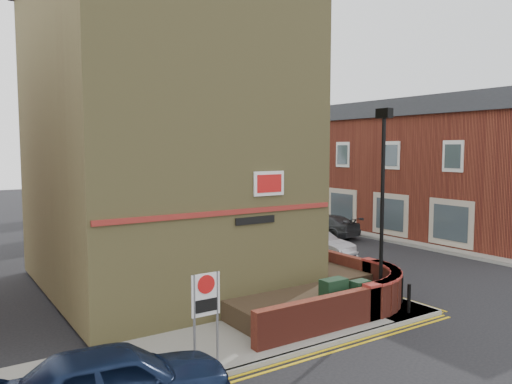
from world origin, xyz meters
The scene contains 28 objects.
ground centered at (0.00, 0.00, 0.00)m, with size 120.00×120.00×0.00m, color black.
pavement_corner centered at (-3.50, 1.50, 0.06)m, with size 13.00×3.00×0.12m, color gray.
pavement_main centered at (2.00, 16.00, 0.06)m, with size 2.00×32.00×0.12m, color gray.
pavement_far centered at (13.00, 13.00, 0.06)m, with size 4.00×40.00×0.12m, color gray.
kerb_side centered at (-3.50, 0.00, 0.06)m, with size 13.00×0.15×0.12m, color gray.
kerb_main_near centered at (3.00, 16.00, 0.06)m, with size 0.15×32.00×0.12m, color gray.
kerb_main_far centered at (11.00, 13.00, 0.06)m, with size 0.15×40.00×0.12m, color gray.
yellow_lines_side centered at (-3.50, -0.25, 0.01)m, with size 13.00×0.28×0.01m, color gold.
yellow_lines_main centered at (3.25, 16.00, 0.01)m, with size 0.28×32.00×0.01m, color gold.
corner_building centered at (-2.84, 8.00, 6.23)m, with size 8.95×10.40×13.60m.
garden_wall centered at (0.00, 2.50, 0.00)m, with size 6.80×6.00×1.20m, color maroon, non-canonical shape.
lamppost centered at (1.60, 1.20, 3.34)m, with size 0.25×0.50×6.30m.
utility_cabinet_large centered at (-0.30, 1.30, 0.72)m, with size 0.80×0.45×1.20m, color black.
utility_cabinet_small centered at (0.50, 1.00, 0.67)m, with size 0.55×0.40×1.10m, color black.
bollard_near centered at (2.00, 0.40, 0.57)m, with size 0.11×0.11×0.90m, color black.
bollard_far centered at (2.60, 1.20, 0.57)m, with size 0.11×0.11×0.90m, color black.
zone_sign centered at (-5.00, 0.50, 1.64)m, with size 0.72×0.07×2.20m.
far_terrace centered at (14.50, 17.00, 4.04)m, with size 5.40×30.40×8.00m.
far_terrace_cream centered at (14.50, 38.00, 4.05)m, with size 5.40×12.40×8.00m.
tree_near centered at (2.00, 14.05, 4.70)m, with size 3.64×3.65×6.70m.
tree_mid centered at (2.00, 22.05, 5.20)m, with size 4.03×4.03×7.42m.
tree_far centered at (2.00, 30.05, 4.91)m, with size 3.81×3.81×7.00m.
traffic_light_assembly centered at (2.40, 25.00, 2.78)m, with size 0.20×0.16×4.20m.
navy_hatchback centered at (-7.44, -0.50, 0.75)m, with size 1.78×4.43×1.51m, color #0E1934.
silver_car_near centered at (4.98, 8.46, 0.67)m, with size 1.42×4.06×1.34m, color #A3A3AA.
red_car_main centered at (5.00, 19.22, 0.74)m, with size 2.45×5.32×1.48m, color maroon.
grey_car_far centered at (9.18, 12.55, 0.65)m, with size 1.83×4.51×1.31m, color #2A2B2F.
silver_car_far centered at (9.23, 14.00, 0.66)m, with size 1.56×3.89×1.32m, color #96999D.
Camera 1 is at (-10.25, -9.54, 5.19)m, focal length 35.00 mm.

